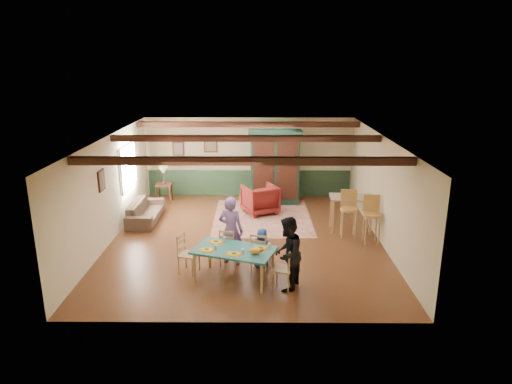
{
  "coord_description": "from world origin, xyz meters",
  "views": [
    {
      "loc": [
        0.36,
        -11.24,
        4.58
      ],
      "look_at": [
        0.26,
        0.47,
        1.15
      ],
      "focal_mm": 32.0,
      "sensor_mm": 36.0,
      "label": 1
    }
  ],
  "objects_px": {
    "person_woman": "(287,254)",
    "armchair": "(260,199)",
    "dining_table": "(234,265)",
    "bar_stool_left": "(349,215)",
    "dining_chair_end_left": "(189,254)",
    "armoire": "(275,167)",
    "bar_stool_right": "(372,220)",
    "end_table": "(165,193)",
    "sofa": "(146,211)",
    "person_child": "(262,248)",
    "dining_chair_far_left": "(230,246)",
    "table_lamp": "(164,175)",
    "cat": "(255,251)",
    "person_man": "(231,230)",
    "counter_table": "(350,213)",
    "dining_chair_end_right": "(283,268)",
    "dining_chair_far_right": "(261,251)"
  },
  "relations": [
    {
      "from": "person_man",
      "to": "person_woman",
      "type": "distance_m",
      "value": 1.72
    },
    {
      "from": "bar_stool_right",
      "to": "dining_table",
      "type": "bearing_deg",
      "value": -146.18
    },
    {
      "from": "dining_chair_end_left",
      "to": "person_woman",
      "type": "bearing_deg",
      "value": -90.0
    },
    {
      "from": "person_woman",
      "to": "counter_table",
      "type": "distance_m",
      "value": 3.89
    },
    {
      "from": "armchair",
      "to": "sofa",
      "type": "height_order",
      "value": "armchair"
    },
    {
      "from": "sofa",
      "to": "dining_chair_end_right",
      "type": "bearing_deg",
      "value": -137.29
    },
    {
      "from": "bar_stool_right",
      "to": "sofa",
      "type": "bearing_deg",
      "value": 167.44
    },
    {
      "from": "end_table",
      "to": "armoire",
      "type": "bearing_deg",
      "value": -1.05
    },
    {
      "from": "person_man",
      "to": "bar_stool_left",
      "type": "distance_m",
      "value": 3.43
    },
    {
      "from": "dining_table",
      "to": "cat",
      "type": "distance_m",
      "value": 0.68
    },
    {
      "from": "dining_chair_end_left",
      "to": "end_table",
      "type": "relative_size",
      "value": 1.41
    },
    {
      "from": "dining_chair_far_left",
      "to": "bar_stool_left",
      "type": "bearing_deg",
      "value": -131.54
    },
    {
      "from": "dining_chair_end_left",
      "to": "dining_chair_end_right",
      "type": "height_order",
      "value": "same"
    },
    {
      "from": "armchair",
      "to": "dining_chair_end_left",
      "type": "bearing_deg",
      "value": 44.08
    },
    {
      "from": "armoire",
      "to": "counter_table",
      "type": "xyz_separation_m",
      "value": [
        2.02,
        -2.47,
        -0.72
      ]
    },
    {
      "from": "dining_chair_end_right",
      "to": "person_woman",
      "type": "distance_m",
      "value": 0.34
    },
    {
      "from": "cat",
      "to": "person_man",
      "type": "bearing_deg",
      "value": 136.55
    },
    {
      "from": "person_woman",
      "to": "armchair",
      "type": "distance_m",
      "value": 4.86
    },
    {
      "from": "sofa",
      "to": "end_table",
      "type": "distance_m",
      "value": 1.78
    },
    {
      "from": "bar_stool_left",
      "to": "dining_chair_end_right",
      "type": "bearing_deg",
      "value": -117.99
    },
    {
      "from": "armoire",
      "to": "bar_stool_right",
      "type": "relative_size",
      "value": 1.94
    },
    {
      "from": "person_man",
      "to": "counter_table",
      "type": "bearing_deg",
      "value": -126.91
    },
    {
      "from": "dining_table",
      "to": "armchair",
      "type": "bearing_deg",
      "value": 82.86
    },
    {
      "from": "dining_chair_far_left",
      "to": "end_table",
      "type": "xyz_separation_m",
      "value": [
        -2.46,
        4.76,
        -0.13
      ]
    },
    {
      "from": "person_man",
      "to": "bar_stool_right",
      "type": "height_order",
      "value": "person_man"
    },
    {
      "from": "dining_chair_far_right",
      "to": "cat",
      "type": "bearing_deg",
      "value": 100.37
    },
    {
      "from": "cat",
      "to": "dining_chair_end_right",
      "type": "bearing_deg",
      "value": 9.46
    },
    {
      "from": "dining_chair_end_left",
      "to": "bar_stool_right",
      "type": "relative_size",
      "value": 0.72
    },
    {
      "from": "dining_table",
      "to": "bar_stool_left",
      "type": "distance_m",
      "value": 3.82
    },
    {
      "from": "dining_chair_far_left",
      "to": "dining_chair_end_right",
      "type": "bearing_deg",
      "value": 155.08
    },
    {
      "from": "bar_stool_left",
      "to": "table_lamp",
      "type": "bearing_deg",
      "value": 156.56
    },
    {
      "from": "armoire",
      "to": "table_lamp",
      "type": "height_order",
      "value": "armoire"
    },
    {
      "from": "dining_table",
      "to": "end_table",
      "type": "relative_size",
      "value": 2.67
    },
    {
      "from": "armoire",
      "to": "person_woman",
      "type": "bearing_deg",
      "value": -91.54
    },
    {
      "from": "dining_chair_far_right",
      "to": "table_lamp",
      "type": "distance_m",
      "value": 5.94
    },
    {
      "from": "dining_table",
      "to": "person_man",
      "type": "relative_size",
      "value": 1.04
    },
    {
      "from": "bar_stool_left",
      "to": "cat",
      "type": "bearing_deg",
      "value": -126.16
    },
    {
      "from": "dining_chair_end_left",
      "to": "person_man",
      "type": "height_order",
      "value": "person_man"
    },
    {
      "from": "dining_chair_end_left",
      "to": "person_man",
      "type": "bearing_deg",
      "value": -43.15
    },
    {
      "from": "dining_chair_far_right",
      "to": "person_man",
      "type": "bearing_deg",
      "value": -5.71
    },
    {
      "from": "table_lamp",
      "to": "counter_table",
      "type": "bearing_deg",
      "value": -24.17
    },
    {
      "from": "dining_chair_end_left",
      "to": "armoire",
      "type": "bearing_deg",
      "value": -3.07
    },
    {
      "from": "person_man",
      "to": "cat",
      "type": "height_order",
      "value": "person_man"
    },
    {
      "from": "dining_chair_far_left",
      "to": "table_lamp",
      "type": "distance_m",
      "value": 5.38
    },
    {
      "from": "table_lamp",
      "to": "end_table",
      "type": "bearing_deg",
      "value": 0.0
    },
    {
      "from": "dining_table",
      "to": "armoire",
      "type": "height_order",
      "value": "armoire"
    },
    {
      "from": "armchair",
      "to": "bar_stool_left",
      "type": "height_order",
      "value": "bar_stool_left"
    },
    {
      "from": "cat",
      "to": "end_table",
      "type": "xyz_separation_m",
      "value": [
        -3.06,
        5.77,
        -0.47
      ]
    },
    {
      "from": "dining_chair_end_left",
      "to": "armchair",
      "type": "xyz_separation_m",
      "value": [
        1.58,
        4.09,
        -0.0
      ]
    },
    {
      "from": "person_child",
      "to": "bar_stool_left",
      "type": "distance_m",
      "value": 2.98
    }
  ]
}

